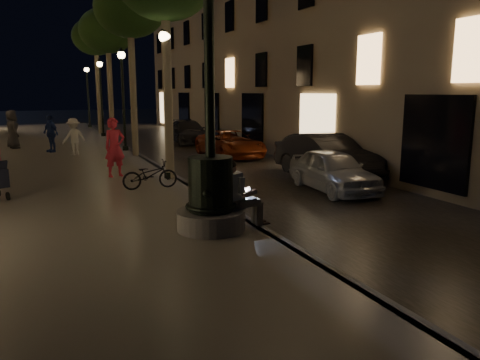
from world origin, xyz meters
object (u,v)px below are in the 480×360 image
lamp_curb_b (123,86)px  pedestrian_white (74,137)px  lamp_curb_a (166,83)px  car_second (326,156)px  car_third (230,144)px  car_rear (188,132)px  tree_third (107,32)px  lamp_curb_d (88,88)px  tree_far (95,38)px  car_front (333,170)px  lamp_curb_c (101,87)px  bicycle (150,175)px  pedestrian_blue (51,133)px  seated_man_laptop (239,192)px  tree_second (130,10)px  pedestrian_red (115,147)px  fountain_lamppost (211,181)px  pedestrian_dark (12,129)px

lamp_curb_b → pedestrian_white: (-2.37, -0.89, -2.22)m
pedestrian_white → lamp_curb_a: bearing=86.5°
car_second → car_third: bearing=98.2°
lamp_curb_b → car_second: bearing=-59.0°
car_second → car_rear: size_ratio=1.02×
tree_third → lamp_curb_d: (0.00, 12.00, -2.90)m
tree_far → pedestrian_white: 12.41m
lamp_curb_a → tree_far: bearing=89.7°
lamp_curb_a → car_front: size_ratio=1.29×
lamp_curb_c → bicycle: bearing=-93.1°
tree_far → pedestrian_blue: 11.24m
seated_man_laptop → tree_second: bearing=89.1°
lamp_curb_c → car_front: size_ratio=1.29×
seated_man_laptop → lamp_curb_c: lamp_curb_c is taller
lamp_curb_c → bicycle: lamp_curb_c is taller
seated_man_laptop → car_second: size_ratio=0.30×
car_second → car_rear: car_second is taller
pedestrian_red → lamp_curb_d: bearing=69.7°
seated_man_laptop → pedestrian_white: 13.30m
car_rear → lamp_curb_c: bearing=138.5°
tree_third → pedestrian_red: 12.19m
fountain_lamppost → tree_far: bearing=88.1°
lamp_curb_c → pedestrian_blue: bearing=-114.2°
tree_third → car_front: size_ratio=1.93×
car_rear → pedestrian_white: pedestrian_white is taller
fountain_lamppost → seated_man_laptop: 0.67m
tree_far → lamp_curb_c: 3.77m
car_rear → seated_man_laptop: bearing=-101.0°
pedestrian_white → bicycle: bearing=77.6°
fountain_lamppost → lamp_curb_b: size_ratio=1.08×
tree_far → lamp_curb_c: (-0.08, -2.00, -3.20)m
lamp_curb_d → car_rear: 13.18m
tree_second → bicycle: tree_second is taller
lamp_curb_c → lamp_curb_d: 8.00m
car_third → bicycle: bearing=-130.9°
fountain_lamppost → pedestrian_white: size_ratio=3.18×
tree_third → car_rear: size_ratio=1.60×
car_third → bicycle: (-5.23, -6.67, 0.00)m
tree_second → tree_third: size_ratio=1.03×
lamp_curb_b → pedestrian_blue: 3.99m
seated_man_laptop → tree_third: bearing=89.7°
tree_third → fountain_lamppost: bearing=-92.2°
tree_third → car_front: 16.57m
lamp_curb_d → tree_third: bearing=-90.0°
fountain_lamppost → pedestrian_blue: bearing=99.9°
seated_man_laptop → pedestrian_blue: pedestrian_blue is taller
car_second → fountain_lamppost: bearing=-142.4°
seated_man_laptop → pedestrian_dark: bearing=106.1°
lamp_curb_b → lamp_curb_d: bearing=90.0°
lamp_curb_d → car_front: lamp_curb_d is taller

